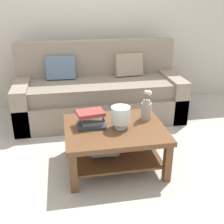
% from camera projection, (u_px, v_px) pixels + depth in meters
% --- Properties ---
extents(ground_plane, '(10.00, 10.00, 0.00)m').
position_uv_depth(ground_plane, '(107.00, 149.00, 3.26)').
color(ground_plane, '#B7B2A8').
extents(back_wall, '(6.40, 0.12, 2.70)m').
position_uv_depth(back_wall, '(89.00, 16.00, 4.22)').
color(back_wall, beige).
rests_on(back_wall, ground).
extents(couch, '(2.29, 0.90, 1.06)m').
position_uv_depth(couch, '(99.00, 93.00, 3.98)').
color(couch, gray).
rests_on(couch, ground).
extents(coffee_table, '(1.00, 0.82, 0.45)m').
position_uv_depth(coffee_table, '(114.00, 138.00, 2.84)').
color(coffee_table, brown).
rests_on(coffee_table, ground).
extents(book_stack_main, '(0.29, 0.24, 0.16)m').
position_uv_depth(book_stack_main, '(92.00, 119.00, 2.79)').
color(book_stack_main, '#2D333D').
rests_on(book_stack_main, coffee_table).
extents(glass_hurricane_vase, '(0.19, 0.19, 0.23)m').
position_uv_depth(glass_hurricane_vase, '(121.00, 115.00, 2.72)').
color(glass_hurricane_vase, silver).
rests_on(glass_hurricane_vase, coffee_table).
extents(flower_pitcher, '(0.11, 0.11, 0.33)m').
position_uv_depth(flower_pitcher, '(146.00, 108.00, 2.92)').
color(flower_pitcher, '#9E998E').
rests_on(flower_pitcher, coffee_table).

